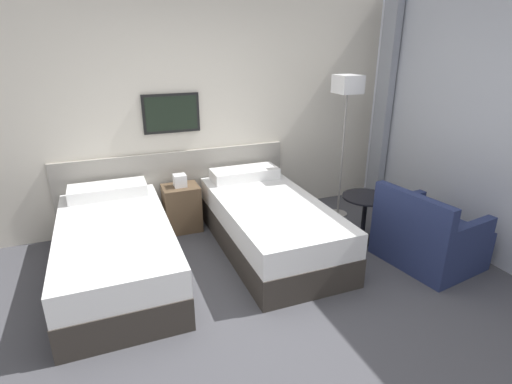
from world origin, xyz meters
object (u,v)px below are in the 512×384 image
object	(u,v)px
bed_near_door	(116,250)
floor_lamp	(347,96)
nightstand	(182,207)
armchair	(427,238)
bed_near_window	(269,223)
side_table	(365,209)

from	to	relation	value
bed_near_door	floor_lamp	xyz separation A→B (m)	(2.74, 0.47, 1.23)
nightstand	armchair	distance (m)	2.70
bed_near_door	floor_lamp	world-z (taller)	floor_lamp
bed_near_window	side_table	xyz separation A→B (m)	(1.04, -0.24, 0.09)
side_table	armchair	world-z (taller)	armchair
side_table	armchair	distance (m)	0.71
nightstand	floor_lamp	world-z (taller)	floor_lamp
bed_near_window	bed_near_door	bearing A→B (deg)	180.00
floor_lamp	armchair	bearing A→B (deg)	-82.26
nightstand	bed_near_window	bearing A→B (deg)	-45.09
nightstand	side_table	distance (m)	2.09
armchair	nightstand	bearing A→B (deg)	43.67
armchair	bed_near_window	bearing A→B (deg)	48.81
bed_near_door	side_table	world-z (taller)	bed_near_door
nightstand	armchair	xyz separation A→B (m)	(2.14, -1.65, -0.02)
bed_near_door	nightstand	bearing A→B (deg)	45.09
bed_near_window	side_table	bearing A→B (deg)	-12.79
bed_near_window	nightstand	bearing A→B (deg)	134.91
bed_near_door	armchair	bearing A→B (deg)	-16.47
floor_lamp	armchair	distance (m)	1.84
bed_near_door	side_table	distance (m)	2.62
floor_lamp	side_table	xyz separation A→B (m)	(-0.13, -0.71, -1.13)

